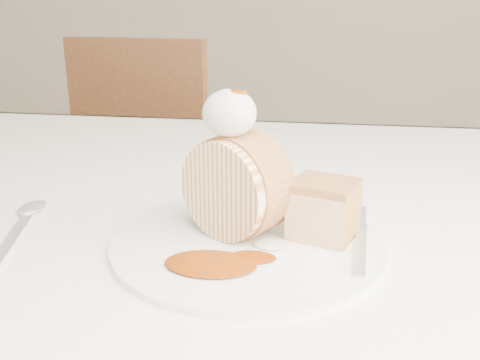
# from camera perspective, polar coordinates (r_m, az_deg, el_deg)

# --- Properties ---
(table) EXTENTS (1.40, 0.90, 0.75)m
(table) POSITION_cam_1_polar(r_m,az_deg,el_deg) (0.79, -0.98, -7.06)
(table) COLOR white
(table) RESTS_ON ground
(chair_far) EXTENTS (0.47, 0.47, 0.90)m
(chair_far) POSITION_cam_1_polar(r_m,az_deg,el_deg) (1.75, -9.01, 2.21)
(chair_far) COLOR brown
(chair_far) RESTS_ON ground
(plate) EXTENTS (0.38, 0.38, 0.01)m
(plate) POSITION_cam_1_polar(r_m,az_deg,el_deg) (0.58, 0.82, -6.61)
(plate) COLOR white
(plate) RESTS_ON table
(roulade_slice) EXTENTS (0.12, 0.11, 0.11)m
(roulade_slice) POSITION_cam_1_polar(r_m,az_deg,el_deg) (0.58, -0.39, -0.67)
(roulade_slice) COLOR #FFDDB1
(roulade_slice) RESTS_ON plate
(cake_chunk) EXTENTS (0.08, 0.08, 0.05)m
(cake_chunk) POSITION_cam_1_polar(r_m,az_deg,el_deg) (0.59, 8.89, -3.48)
(cake_chunk) COLOR #C08248
(cake_chunk) RESTS_ON plate
(whipped_cream) EXTENTS (0.06, 0.06, 0.05)m
(whipped_cream) POSITION_cam_1_polar(r_m,az_deg,el_deg) (0.56, -1.13, 7.13)
(whipped_cream) COLOR white
(whipped_cream) RESTS_ON roulade_slice
(caramel_drizzle) EXTENTS (0.03, 0.02, 0.01)m
(caramel_drizzle) POSITION_cam_1_polar(r_m,az_deg,el_deg) (0.55, -0.72, 10.00)
(caramel_drizzle) COLOR #7A2E05
(caramel_drizzle) RESTS_ON whipped_cream
(caramel_pool) EXTENTS (0.11, 0.09, 0.00)m
(caramel_pool) POSITION_cam_1_polar(r_m,az_deg,el_deg) (0.53, -3.16, -8.89)
(caramel_pool) COLOR #7A2E05
(caramel_pool) RESTS_ON plate
(fork) EXTENTS (0.04, 0.18, 0.00)m
(fork) POSITION_cam_1_polar(r_m,az_deg,el_deg) (0.57, 12.73, -7.10)
(fork) COLOR silver
(fork) RESTS_ON plate
(spoon) EXTENTS (0.07, 0.18, 0.00)m
(spoon) POSITION_cam_1_polar(r_m,az_deg,el_deg) (0.64, -23.25, -6.01)
(spoon) COLOR silver
(spoon) RESTS_ON table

